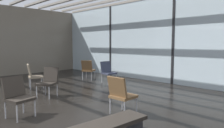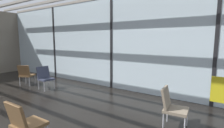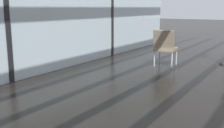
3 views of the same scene
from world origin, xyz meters
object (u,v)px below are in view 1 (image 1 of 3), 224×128
lounge_chair_0 (33,74)px  lounge_chair_4 (17,94)px  lounge_chair_2 (108,71)px  parked_airplane (187,37)px  lounge_chair_5 (49,80)px  lounge_chair_6 (88,69)px  lounge_chair_1 (121,93)px

lounge_chair_0 → lounge_chair_4: 3.03m
lounge_chair_0 → lounge_chair_4: size_ratio=1.00×
lounge_chair_2 → lounge_chair_4: 4.39m
lounge_chair_4 → parked_airplane: bearing=-5.6°
lounge_chair_5 → lounge_chair_6: bearing=90.8°
lounge_chair_5 → lounge_chair_4: bearing=-77.2°
lounge_chair_1 → lounge_chair_6: same height
lounge_chair_0 → lounge_chair_4: same height
lounge_chair_2 → lounge_chair_1: bearing=-124.0°
lounge_chair_4 → lounge_chair_6: size_ratio=1.00×
lounge_chair_1 → lounge_chair_4: (-1.49, -1.68, 0.00)m
lounge_chair_4 → lounge_chair_6: 4.78m
lounge_chair_1 → lounge_chair_2: 3.86m
lounge_chair_4 → lounge_chair_6: bearing=21.2°
lounge_chair_4 → lounge_chair_5: size_ratio=1.00×
parked_airplane → lounge_chair_6: size_ratio=12.97×
parked_airplane → lounge_chair_5: (0.03, -9.06, -1.48)m
parked_airplane → lounge_chair_1: (2.68, -8.72, -1.48)m
parked_airplane → lounge_chair_5: bearing=-89.8°
lounge_chair_0 → lounge_chair_4: (2.62, -1.52, 0.00)m
lounge_chair_0 → lounge_chair_6: 2.47m
parked_airplane → lounge_chair_1: size_ratio=12.97×
lounge_chair_1 → lounge_chair_4: 2.24m
lounge_chair_2 → parked_airplane: bearing=2.4°
parked_airplane → lounge_chair_4: (1.19, -10.40, -1.48)m
lounge_chair_2 → lounge_chair_4: same height
lounge_chair_5 → lounge_chair_0: bearing=144.9°
lounge_chair_2 → lounge_chair_4: bearing=-154.7°
lounge_chair_4 → lounge_chair_1: bearing=-53.7°
parked_airplane → lounge_chair_0: parked_airplane is taller
lounge_chair_2 → lounge_chair_5: size_ratio=1.00×
lounge_chair_1 → lounge_chair_4: size_ratio=1.00×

